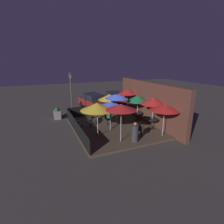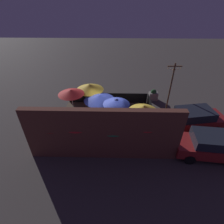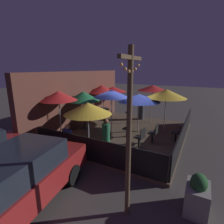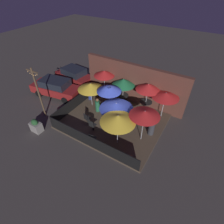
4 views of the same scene
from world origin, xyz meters
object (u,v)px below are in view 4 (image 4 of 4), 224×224
(patio_umbrella_8, at_px, (166,95))
(patio_chair_3, at_px, (92,138))
(patio_chair_0, at_px, (150,120))
(light_post, at_px, (38,91))
(patio_chair_4, at_px, (92,125))
(patio_umbrella_5, at_px, (118,119))
(dining_table_1, at_px, (123,96))
(patio_umbrella_7, at_px, (91,86))
(patio_umbrella_0, at_px, (148,87))
(patio_umbrella_2, at_px, (104,73))
(planter_box, at_px, (36,126))
(patron_0, at_px, (98,105))
(parked_car_1, at_px, (74,76))
(patio_chair_2, at_px, (105,115))
(parked_car_0, at_px, (56,87))
(dining_table_0, at_px, (146,103))
(patio_umbrella_4, at_px, (145,113))
(patron_1, at_px, (90,94))
(patio_umbrella_1, at_px, (123,82))
(patron_2, at_px, (151,128))
(patio_umbrella_3, at_px, (109,89))
(patio_chair_1, at_px, (87,118))
(patio_umbrella_6, at_px, (116,106))

(patio_umbrella_8, xyz_separation_m, patio_chair_3, (-2.93, -5.05, -1.50))
(patio_chair_0, height_order, light_post, light_post)
(patio_umbrella_8, distance_m, patio_chair_4, 5.66)
(patio_umbrella_5, xyz_separation_m, patio_chair_3, (-1.36, -0.91, -1.64))
(dining_table_1, bearing_deg, patio_chair_4, -91.74)
(patio_umbrella_7, distance_m, dining_table_1, 2.93)
(patio_umbrella_0, relative_size, patio_umbrella_8, 1.11)
(patio_umbrella_2, height_order, planter_box, patio_umbrella_2)
(patron_0, height_order, parked_car_1, parked_car_1)
(patio_umbrella_8, height_order, patio_chair_2, patio_umbrella_8)
(patio_umbrella_7, distance_m, planter_box, 4.98)
(patron_0, distance_m, parked_car_0, 4.60)
(patio_chair_2, bearing_deg, patio_chair_3, -165.78)
(patio_umbrella_0, height_order, patio_chair_2, patio_umbrella_0)
(dining_table_0, height_order, patio_chair_2, patio_chair_2)
(patio_umbrella_4, height_order, patron_1, patio_umbrella_4)
(patio_umbrella_1, distance_m, parked_car_1, 5.94)
(patio_umbrella_1, distance_m, patio_umbrella_8, 3.51)
(patio_umbrella_7, distance_m, patron_1, 1.58)
(patio_umbrella_1, bearing_deg, parked_car_0, -159.71)
(patio_chair_4, bearing_deg, patron_2, -60.80)
(patio_umbrella_4, height_order, patio_chair_0, patio_umbrella_4)
(patio_umbrella_0, bearing_deg, patio_chair_4, -117.65)
(patio_umbrella_0, distance_m, patio_umbrella_8, 1.44)
(patio_umbrella_3, distance_m, dining_table_1, 2.54)
(patron_1, xyz_separation_m, patron_2, (6.15, -1.20, 0.04))
(patio_umbrella_8, relative_size, patio_chair_0, 2.35)
(patio_chair_1, bearing_deg, patio_umbrella_4, -67.18)
(patio_umbrella_5, height_order, dining_table_0, patio_umbrella_5)
(patron_0, xyz_separation_m, light_post, (-3.37, -2.54, 1.62))
(parked_car_1, bearing_deg, patron_2, -10.92)
(patio_umbrella_8, bearing_deg, patron_1, -170.73)
(patio_umbrella_0, height_order, patio_umbrella_1, patio_umbrella_0)
(dining_table_1, bearing_deg, patio_chair_3, -83.60)
(patio_umbrella_0, distance_m, planter_box, 8.63)
(patio_umbrella_4, xyz_separation_m, patio_chair_3, (-2.57, -2.02, -1.78))
(patio_umbrella_6, bearing_deg, patio_umbrella_4, -4.35)
(light_post, bearing_deg, patio_chair_1, 13.83)
(patio_umbrella_7, relative_size, parked_car_1, 0.50)
(patio_umbrella_4, relative_size, patio_chair_2, 2.72)
(patron_0, relative_size, planter_box, 1.11)
(patio_umbrella_3, relative_size, patio_chair_0, 2.64)
(patio_chair_3, relative_size, parked_car_0, 0.19)
(patio_umbrella_8, bearing_deg, patron_2, -90.03)
(patio_umbrella_0, bearing_deg, patio_chair_2, -126.36)
(patron_0, bearing_deg, patio_umbrella_8, -48.84)
(patio_chair_0, bearing_deg, planter_box, 91.83)
(patron_0, bearing_deg, patio_chair_4, -136.59)
(patio_umbrella_4, relative_size, parked_car_1, 0.59)
(patron_1, bearing_deg, patio_umbrella_0, 124.75)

